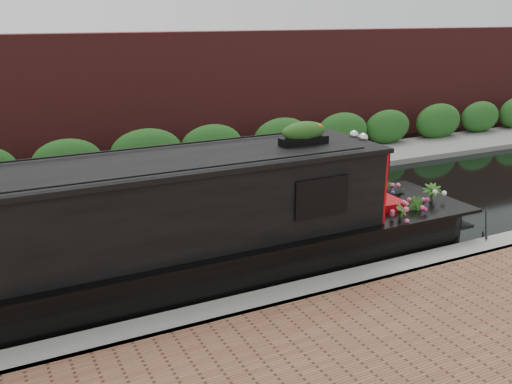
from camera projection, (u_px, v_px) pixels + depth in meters
name	position (u px, v px, depth m)	size (l,w,h in m)	color
ground	(217.00, 237.00, 12.12)	(80.00, 80.00, 0.00)	black
near_bank_coping	(296.00, 304.00, 9.30)	(40.00, 0.60, 0.50)	gray
far_bank_path	(158.00, 186.00, 15.70)	(40.00, 2.40, 0.34)	slate
far_hedge	(148.00, 178.00, 16.46)	(40.00, 1.10, 2.80)	#20521B
far_brick_wall	(129.00, 162.00, 18.25)	(40.00, 1.00, 8.00)	#561E1D
narrowboat	(141.00, 246.00, 9.40)	(12.54, 2.20, 2.93)	black
rope_fender	(440.00, 223.00, 12.45)	(0.33, 0.33, 0.38)	olive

